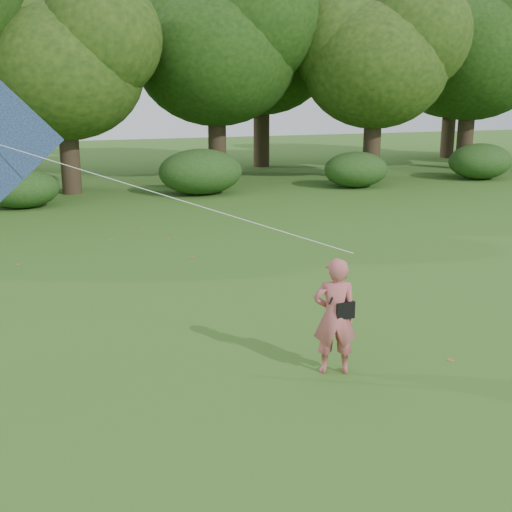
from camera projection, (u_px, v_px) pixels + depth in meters
name	position (u px, v px, depth m)	size (l,w,h in m)	color
ground	(336.00, 383.00, 9.46)	(100.00, 100.00, 0.00)	#265114
man_kite_flyer	(335.00, 316.00, 9.61)	(0.66, 0.43, 1.81)	#C15B5F
crossbody_bag	(343.00, 308.00, 9.60)	(0.43, 0.20, 0.71)	black
tree_line	(141.00, 59.00, 29.37)	(54.70, 15.30, 9.48)	#3A2D1E
shrub_band	(111.00, 179.00, 24.96)	(39.15, 3.22, 1.88)	#264919
fallen_leaves	(149.00, 291.00, 13.80)	(9.08, 14.96, 0.01)	#916027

